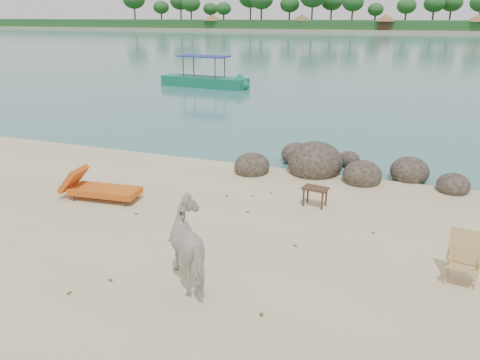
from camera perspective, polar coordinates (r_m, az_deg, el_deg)
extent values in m
plane|color=#397372|center=(97.01, 19.61, 15.79)|extent=(400.00, 400.00, 0.00)
cube|color=tan|center=(176.94, 20.67, 16.84)|extent=(420.00, 90.00, 1.40)
cube|color=#1E4C1E|center=(141.91, 20.44, 17.29)|extent=(420.00, 18.00, 2.40)
ellipsoid|color=#2B221C|center=(13.59, 1.46, 1.58)|extent=(1.02, 1.13, 0.77)
ellipsoid|color=#2B221C|center=(13.78, 9.13, 2.02)|extent=(1.59, 1.75, 1.19)
ellipsoid|color=#2B221C|center=(13.23, 14.67, 0.47)|extent=(1.06, 1.16, 0.79)
ellipsoid|color=#2B221C|center=(13.94, 19.95, 0.89)|extent=(1.07, 1.17, 0.80)
ellipsoid|color=#2B221C|center=(13.34, 24.53, -0.73)|extent=(0.84, 0.92, 0.63)
ellipsoid|color=#2B221C|center=(14.91, 6.92, 3.03)|extent=(0.96, 1.06, 0.72)
ellipsoid|color=#2B221C|center=(14.83, 13.10, 2.36)|extent=(0.67, 0.73, 0.50)
imported|color=silver|center=(7.97, -5.59, -8.03)|extent=(1.66, 1.64, 1.35)
plane|color=brown|center=(7.44, 2.62, -16.26)|extent=(0.13, 0.13, 0.00)
plane|color=brown|center=(10.27, 15.92, -6.36)|extent=(0.14, 0.14, 0.00)
plane|color=brown|center=(12.03, 3.76, -1.75)|extent=(0.11, 0.11, 0.00)
plane|color=brown|center=(11.81, -1.60, -2.12)|extent=(0.13, 0.13, 0.00)
plane|color=brown|center=(11.84, 1.55, -2.06)|extent=(0.14, 0.14, 0.00)
plane|color=brown|center=(8.54, -15.50, -11.86)|extent=(0.14, 0.14, 0.00)
plane|color=brown|center=(9.36, -5.64, -8.27)|extent=(0.14, 0.14, 0.00)
plane|color=brown|center=(9.43, 6.72, -8.09)|extent=(0.14, 0.14, 0.00)
plane|color=brown|center=(8.40, -20.08, -12.99)|extent=(0.10, 0.10, 0.00)
plane|color=brown|center=(12.80, -15.46, -1.11)|extent=(0.14, 0.14, 0.00)
plane|color=brown|center=(11.05, -12.53, -4.18)|extent=(0.14, 0.14, 0.00)
plane|color=brown|center=(10.88, 0.92, -4.07)|extent=(0.14, 0.14, 0.00)
plane|color=brown|center=(9.68, -8.54, -7.41)|extent=(0.13, 0.13, 0.00)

